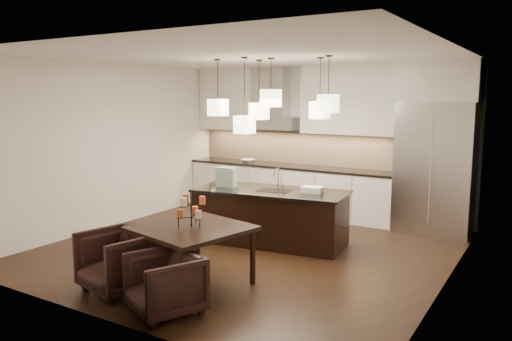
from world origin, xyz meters
The scene contains 37 objects.
floor centered at (0.00, 0.00, -0.01)m, with size 5.50×5.50×0.02m, color black.
ceiling centered at (0.00, 0.00, 2.81)m, with size 5.50×5.50×0.02m, color white.
wall_back centered at (0.00, 2.76, 1.40)m, with size 5.50×0.02×2.80m, color silver.
wall_front centered at (0.00, -2.76, 1.40)m, with size 5.50×0.02×2.80m, color silver.
wall_left centered at (-2.76, 0.00, 1.40)m, with size 0.02×5.50×2.80m, color silver.
wall_right centered at (2.76, 0.00, 1.40)m, with size 0.02×5.50×2.80m, color silver.
refrigerator centered at (2.10, 2.38, 1.07)m, with size 1.20×0.72×2.15m, color #B7B7BA.
fridge_panel centered at (2.10, 2.38, 2.47)m, with size 1.26×0.72×0.65m, color silver.
lower_cabinets centered at (-0.62, 2.43, 0.44)m, with size 4.21×0.62×0.88m, color silver.
countertop centered at (-0.62, 2.43, 0.90)m, with size 4.21×0.66×0.04m, color black.
backsplash centered at (-0.62, 2.73, 1.24)m, with size 4.21×0.02×0.63m, color #CDB592.
upper_cab_left centered at (-2.10, 2.57, 2.17)m, with size 1.25×0.35×1.25m, color silver.
upper_cab_right centered at (0.55, 2.57, 2.17)m, with size 1.86×0.35×1.25m, color silver.
hood_canopy centered at (-0.93, 2.48, 1.72)m, with size 0.90×0.52×0.24m, color #B7B7BA.
hood_chimney centered at (-0.93, 2.59, 2.32)m, with size 0.30×0.28×0.96m, color #B7B7BA.
fruit_bowl centered at (-1.52, 2.38, 0.95)m, with size 0.26×0.26×0.06m, color silver.
island_body centered at (0.10, 0.46, 0.40)m, with size 2.25×0.90×0.79m, color black.
island_top centered at (0.10, 0.46, 0.81)m, with size 2.32×0.97×0.04m, color black.
faucet centered at (0.18, 0.56, 1.00)m, with size 0.09×0.22×0.34m, color silver, non-canonical shape.
tote_bag centered at (-0.63, 0.34, 0.98)m, with size 0.31×0.16×0.31m, color #1D4C31.
food_container centered at (0.74, 0.59, 0.87)m, with size 0.31×0.22×0.09m, color silver.
dining_table centered at (0.15, -1.52, 0.36)m, with size 1.18×1.18×0.71m, color black, non-canonical shape.
candelabra centered at (0.15, -1.52, 0.92)m, with size 0.34×0.34×0.42m, color black, non-canonical shape.
candle_a centered at (0.28, -1.55, 0.88)m, with size 0.07×0.07×0.09m, color beige.
candle_b centered at (0.11, -1.40, 0.88)m, with size 0.07×0.07×0.09m, color #DE6035.
candle_c centered at (0.07, -1.62, 0.88)m, with size 0.07×0.07×0.09m, color #984C20.
candle_d centered at (0.27, -1.46, 1.03)m, with size 0.07×0.07×0.09m, color #DE6035.
candle_e centered at (0.04, -1.48, 1.03)m, with size 0.07×0.07×0.09m, color #984C20.
candle_f centered at (0.15, -1.65, 1.03)m, with size 0.07×0.07×0.09m, color beige.
armchair_left centered at (-0.43, -2.12, 0.36)m, with size 0.76×0.79×0.72m, color black.
armchair_right centered at (0.42, -2.30, 0.32)m, with size 0.68×0.70×0.64m, color black.
pendant_a centered at (-0.77, 0.33, 2.06)m, with size 0.24×0.24×0.26m, color beige.
pendant_b centered at (-0.28, 0.76, 2.00)m, with size 0.24×0.24×0.26m, color beige.
pendant_c centered at (0.07, 0.51, 2.21)m, with size 0.24×0.24×0.26m, color beige.
pendant_d centered at (0.73, 0.81, 2.03)m, with size 0.24×0.24×0.26m, color beige.
pendant_e centered at (0.97, 0.56, 2.13)m, with size 0.24×0.24×0.26m, color beige.
pendant_f centered at (-0.19, 0.18, 1.82)m, with size 0.24×0.24×0.26m, color beige.
Camera 1 is at (3.80, -6.02, 2.24)m, focal length 35.00 mm.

